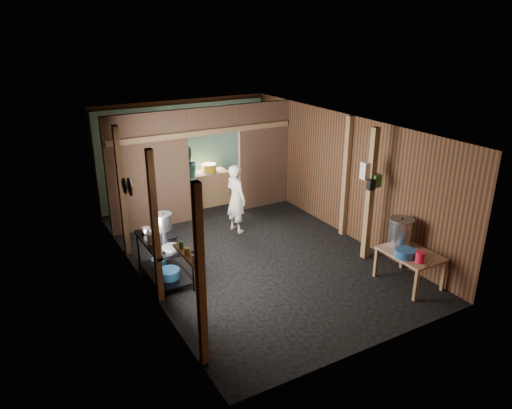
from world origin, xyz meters
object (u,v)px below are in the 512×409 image
gas_range (164,260)px  pink_bucket (420,257)px  stock_pot (401,232)px  yellow_tub (209,168)px  cook (236,198)px  prep_table (409,268)px  stove_pot_large (164,222)px

gas_range → pink_bucket: size_ratio=7.31×
stock_pot → yellow_tub: size_ratio=1.42×
yellow_tub → cook: (-0.20, -1.84, -0.19)m
prep_table → stock_pot: size_ratio=2.00×
yellow_tub → prep_table: bearing=-75.6°
prep_table → yellow_tub: bearing=104.4°
gas_range → cook: cook is taller
stove_pot_large → yellow_tub: (2.15, 2.73, 0.01)m
prep_table → pink_bucket: size_ratio=5.53×
gas_range → stock_pot: (3.79, -1.89, 0.44)m
stock_pot → cook: size_ratio=0.33×
gas_range → prep_table: size_ratio=1.32×
stock_pot → pink_bucket: stock_pot is taller
gas_range → stove_pot_large: stove_pot_large is taller
pink_bucket → yellow_tub: bearing=102.3°
gas_range → cook: bearing=31.7°
pink_bucket → yellow_tub: size_ratio=0.51×
stove_pot_large → stock_pot: size_ratio=0.64×
prep_table → stove_pot_large: size_ratio=3.11×
stove_pot_large → cook: cook is taller
prep_table → pink_bucket: bearing=-113.8°
yellow_tub → cook: size_ratio=0.24×
stove_pot_large → yellow_tub: bearing=51.8°
pink_bucket → cook: bearing=110.5°
prep_table → cook: (-1.59, 3.56, 0.46)m
gas_range → yellow_tub: bearing=53.7°
yellow_tub → gas_range: bearing=-126.3°
gas_range → stock_pot: 4.26m
cook → prep_table: bearing=-166.7°
gas_range → cook: (2.12, 1.31, 0.36)m
stove_pot_large → prep_table: bearing=-37.0°
stock_pot → prep_table: bearing=-102.9°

